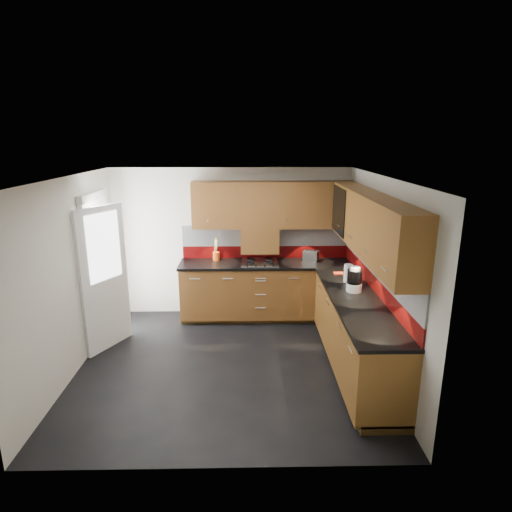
{
  "coord_description": "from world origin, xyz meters",
  "views": [
    {
      "loc": [
        0.26,
        -4.97,
        2.84
      ],
      "look_at": [
        0.37,
        0.65,
        1.28
      ],
      "focal_mm": 30.0,
      "sensor_mm": 36.0,
      "label": 1
    }
  ],
  "objects_px": {
    "gas_hob": "(260,262)",
    "toaster": "(311,256)",
    "utensil_pot": "(216,255)",
    "food_processor": "(354,280)"
  },
  "relations": [
    {
      "from": "food_processor",
      "to": "toaster",
      "type": "bearing_deg",
      "value": 103.61
    },
    {
      "from": "utensil_pot",
      "to": "food_processor",
      "type": "distance_m",
      "value": 2.38
    },
    {
      "from": "gas_hob",
      "to": "toaster",
      "type": "bearing_deg",
      "value": 9.19
    },
    {
      "from": "gas_hob",
      "to": "utensil_pot",
      "type": "distance_m",
      "value": 0.73
    },
    {
      "from": "utensil_pot",
      "to": "food_processor",
      "type": "height_order",
      "value": "utensil_pot"
    },
    {
      "from": "toaster",
      "to": "gas_hob",
      "type": "bearing_deg",
      "value": -170.81
    },
    {
      "from": "gas_hob",
      "to": "toaster",
      "type": "relative_size",
      "value": 2.09
    },
    {
      "from": "gas_hob",
      "to": "toaster",
      "type": "distance_m",
      "value": 0.83
    },
    {
      "from": "toaster",
      "to": "utensil_pot",
      "type": "bearing_deg",
      "value": 178.36
    },
    {
      "from": "toaster",
      "to": "food_processor",
      "type": "xyz_separation_m",
      "value": [
        0.35,
        -1.43,
        0.07
      ]
    }
  ]
}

